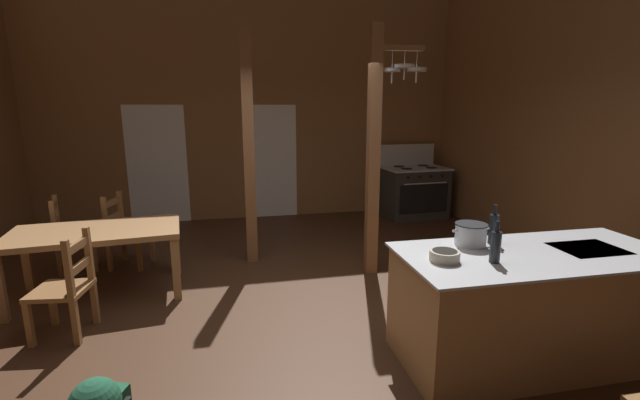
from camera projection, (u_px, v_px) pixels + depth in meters
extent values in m
cube|color=#422819|center=(283.00, 323.00, 4.14)|extent=(8.17, 8.74, 0.10)
cube|color=brown|center=(251.00, 91.00, 7.49)|extent=(8.17, 0.14, 4.58)
cube|color=brown|center=(636.00, 80.00, 4.41)|extent=(0.14, 8.74, 4.58)
cube|color=white|center=(157.00, 165.00, 7.35)|extent=(1.00, 0.01, 2.05)
cube|color=white|center=(274.00, 162.00, 7.77)|extent=(0.84, 0.01, 2.05)
cube|color=#9E7044|center=(531.00, 307.00, 3.41)|extent=(2.11, 0.92, 0.89)
cube|color=#B7BABF|center=(537.00, 253.00, 3.31)|extent=(2.17, 0.98, 0.02)
cube|color=black|center=(589.00, 248.00, 3.40)|extent=(0.52, 0.41, 0.00)
cube|color=black|center=(495.00, 325.00, 3.90)|extent=(2.00, 0.06, 0.10)
cube|color=#2C2C2C|center=(414.00, 193.00, 7.85)|extent=(1.14, 0.82, 0.90)
cube|color=black|center=(424.00, 199.00, 7.50)|extent=(0.93, 0.06, 0.52)
cylinder|color=#B7BABF|center=(426.00, 183.00, 7.41)|extent=(0.83, 0.07, 0.02)
cube|color=#B7BABF|center=(415.00, 168.00, 7.75)|extent=(1.18, 0.86, 0.03)
cube|color=#B7BABF|center=(406.00, 155.00, 8.05)|extent=(1.14, 0.10, 0.40)
cylinder|color=black|center=(431.00, 168.00, 7.67)|extent=(0.21, 0.21, 0.01)
cylinder|color=black|center=(407.00, 169.00, 7.54)|extent=(0.21, 0.21, 0.01)
cylinder|color=black|center=(423.00, 165.00, 7.96)|extent=(0.21, 0.21, 0.01)
cylinder|color=black|center=(399.00, 166.00, 7.83)|extent=(0.21, 0.21, 0.01)
cylinder|color=black|center=(442.00, 176.00, 7.48)|extent=(0.05, 0.03, 0.04)
cylinder|color=black|center=(431.00, 176.00, 7.43)|extent=(0.05, 0.03, 0.04)
cylinder|color=black|center=(420.00, 177.00, 7.37)|extent=(0.05, 0.03, 0.04)
cylinder|color=black|center=(408.00, 177.00, 7.31)|extent=(0.05, 0.03, 0.04)
cube|color=brown|center=(373.00, 155.00, 5.00)|extent=(0.15, 0.15, 2.93)
cube|color=brown|center=(397.00, 48.00, 4.78)|extent=(0.63, 0.12, 0.06)
cylinder|color=#B7BABF|center=(392.00, 58.00, 4.79)|extent=(0.01, 0.01, 0.22)
cylinder|color=#B7BABF|center=(392.00, 70.00, 4.82)|extent=(0.20, 0.20, 0.04)
cylinder|color=#B7BABF|center=(392.00, 77.00, 4.84)|extent=(0.02, 0.02, 0.14)
cylinder|color=#B7BABF|center=(405.00, 56.00, 4.81)|extent=(0.01, 0.01, 0.18)
cylinder|color=#B7BABF|center=(404.00, 66.00, 4.83)|extent=(0.25, 0.25, 0.04)
cylinder|color=#B7BABF|center=(404.00, 74.00, 4.85)|extent=(0.02, 0.02, 0.14)
cylinder|color=#B7BABF|center=(417.00, 58.00, 4.83)|extent=(0.01, 0.01, 0.21)
cylinder|color=#B7BABF|center=(417.00, 70.00, 4.86)|extent=(0.24, 0.24, 0.04)
cylinder|color=#B7BABF|center=(416.00, 77.00, 4.88)|extent=(0.02, 0.02, 0.14)
cube|color=brown|center=(249.00, 151.00, 5.37)|extent=(0.14, 0.14, 2.93)
cube|color=#9E7044|center=(96.00, 232.00, 4.51)|extent=(1.79, 1.08, 0.06)
cube|color=#9E7044|center=(27.00, 261.00, 4.71)|extent=(0.09, 0.09, 0.68)
cube|color=#9E7044|center=(176.00, 246.00, 5.20)|extent=(0.09, 0.09, 0.68)
cube|color=#9E7044|center=(0.00, 289.00, 3.99)|extent=(0.09, 0.09, 0.68)
cube|color=#9E7044|center=(176.00, 269.00, 4.48)|extent=(0.09, 0.09, 0.68)
cube|color=olive|center=(76.00, 237.00, 5.28)|extent=(0.53, 0.53, 0.04)
cube|color=olive|center=(95.00, 247.00, 5.58)|extent=(0.06, 0.06, 0.41)
cube|color=olive|center=(95.00, 256.00, 5.25)|extent=(0.06, 0.06, 0.41)
cube|color=olive|center=(59.00, 231.00, 5.36)|extent=(0.06, 0.06, 0.95)
cube|color=olive|center=(56.00, 240.00, 5.02)|extent=(0.06, 0.06, 0.95)
cube|color=olive|center=(54.00, 206.00, 5.11)|extent=(0.13, 0.38, 0.07)
cube|color=olive|center=(56.00, 222.00, 5.15)|extent=(0.13, 0.38, 0.07)
cube|color=olive|center=(130.00, 234.00, 5.41)|extent=(0.54, 0.54, 0.04)
cube|color=olive|center=(152.00, 246.00, 5.64)|extent=(0.06, 0.06, 0.41)
cube|color=olive|center=(139.00, 256.00, 5.27)|extent=(0.06, 0.06, 0.41)
cube|color=olive|center=(122.00, 226.00, 5.59)|extent=(0.06, 0.06, 0.95)
cube|color=olive|center=(107.00, 235.00, 5.22)|extent=(0.06, 0.06, 0.95)
cube|color=olive|center=(112.00, 202.00, 5.33)|extent=(0.13, 0.38, 0.07)
cube|color=olive|center=(114.00, 217.00, 5.37)|extent=(0.13, 0.38, 0.07)
cube|color=olive|center=(60.00, 290.00, 3.75)|extent=(0.49, 0.49, 0.04)
cube|color=olive|center=(29.00, 325.00, 3.60)|extent=(0.06, 0.06, 0.41)
cube|color=olive|center=(53.00, 305.00, 3.97)|extent=(0.06, 0.06, 0.41)
cube|color=olive|center=(72.00, 294.00, 3.57)|extent=(0.06, 0.06, 0.95)
cube|color=olive|center=(92.00, 276.00, 3.94)|extent=(0.06, 0.06, 0.95)
cube|color=olive|center=(77.00, 246.00, 3.68)|extent=(0.09, 0.38, 0.07)
cube|color=olive|center=(80.00, 266.00, 3.72)|extent=(0.09, 0.38, 0.07)
cylinder|color=#B7BABF|center=(471.00, 235.00, 3.46)|extent=(0.25, 0.25, 0.17)
cylinder|color=black|center=(471.00, 224.00, 3.44)|extent=(0.26, 0.26, 0.01)
cylinder|color=#B7BABF|center=(456.00, 231.00, 3.42)|extent=(0.05, 0.02, 0.02)
cylinder|color=#B7BABF|center=(486.00, 229.00, 3.48)|extent=(0.05, 0.02, 0.02)
cylinder|color=#B2A893|center=(445.00, 256.00, 3.12)|extent=(0.22, 0.22, 0.08)
cylinder|color=black|center=(445.00, 251.00, 3.11)|extent=(0.18, 0.18, 0.00)
cylinder|color=#1E2328|center=(495.00, 247.00, 3.07)|extent=(0.07, 0.07, 0.23)
cylinder|color=#1E2328|center=(497.00, 226.00, 3.04)|extent=(0.03, 0.03, 0.08)
cylinder|color=#1E2328|center=(493.00, 229.00, 3.50)|extent=(0.08, 0.08, 0.24)
cylinder|color=#1E2328|center=(495.00, 210.00, 3.46)|extent=(0.03, 0.03, 0.09)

